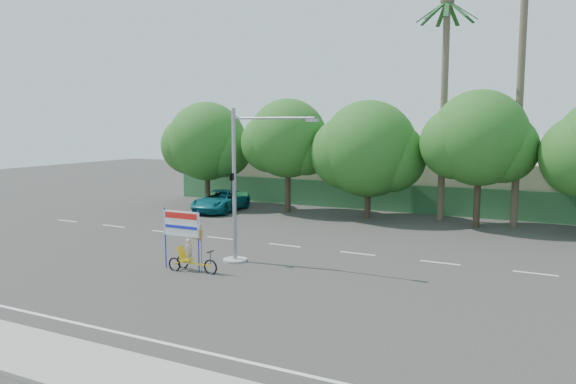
% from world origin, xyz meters
% --- Properties ---
extents(ground, '(120.00, 120.00, 0.00)m').
position_xyz_m(ground, '(0.00, 0.00, 0.00)').
color(ground, '#33302D').
rests_on(ground, ground).
extents(sidewalk_near, '(50.00, 2.40, 0.12)m').
position_xyz_m(sidewalk_near, '(0.00, -7.50, 0.06)').
color(sidewalk_near, gray).
rests_on(sidewalk_near, ground).
extents(fence, '(38.00, 0.08, 2.00)m').
position_xyz_m(fence, '(0.00, 21.50, 1.00)').
color(fence, '#336B3D').
rests_on(fence, ground).
extents(building_left, '(12.00, 8.00, 4.00)m').
position_xyz_m(building_left, '(-10.00, 26.00, 2.00)').
color(building_left, beige).
rests_on(building_left, ground).
extents(building_right, '(14.00, 8.00, 3.60)m').
position_xyz_m(building_right, '(8.00, 26.00, 1.80)').
color(building_right, beige).
rests_on(building_right, ground).
extents(tree_far_left, '(7.14, 6.00, 7.96)m').
position_xyz_m(tree_far_left, '(-14.05, 18.00, 4.76)').
color(tree_far_left, '#473828').
rests_on(tree_far_left, ground).
extents(tree_left, '(6.66, 5.60, 8.07)m').
position_xyz_m(tree_left, '(-7.05, 18.00, 5.06)').
color(tree_left, '#473828').
rests_on(tree_left, ground).
extents(tree_center, '(7.62, 6.40, 7.85)m').
position_xyz_m(tree_center, '(-1.05, 18.00, 4.47)').
color(tree_center, '#473828').
rests_on(tree_center, ground).
extents(tree_right, '(6.90, 5.80, 8.36)m').
position_xyz_m(tree_right, '(5.95, 18.00, 5.24)').
color(tree_right, '#473828').
rests_on(tree_right, ground).
extents(palm_tall, '(3.73, 3.79, 17.45)m').
position_xyz_m(palm_tall, '(8.00, 19.50, 10.46)').
color(palm_tall, '#70604C').
rests_on(palm_tall, ground).
extents(palm_short, '(3.73, 3.79, 14.45)m').
position_xyz_m(palm_short, '(3.50, 19.50, 8.86)').
color(palm_short, '#70604C').
rests_on(palm_short, ground).
extents(traffic_signal, '(4.72, 1.10, 7.00)m').
position_xyz_m(traffic_signal, '(-2.20, 3.98, 2.92)').
color(traffic_signal, gray).
rests_on(traffic_signal, ground).
extents(trike_billboard, '(2.77, 0.63, 2.72)m').
position_xyz_m(trike_billboard, '(-3.42, 1.62, 1.09)').
color(trike_billboard, black).
rests_on(trike_billboard, ground).
extents(pickup_truck, '(3.17, 5.76, 1.53)m').
position_xyz_m(pickup_truck, '(-11.42, 15.96, 0.76)').
color(pickup_truck, '#0F626D').
rests_on(pickup_truck, ground).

